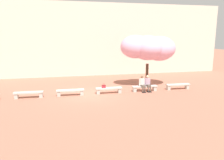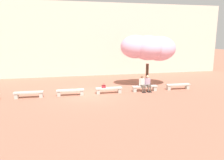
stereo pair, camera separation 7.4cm
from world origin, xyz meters
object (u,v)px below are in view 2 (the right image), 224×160
Objects in this scene: stone_bench_east_end at (145,87)px; stone_bench_near_east at (109,89)px; person_seated_left at (142,83)px; person_seated_right at (148,83)px; stone_bench_center at (70,91)px; stone_bench_far_east at (178,86)px; handbag at (104,86)px; cherry_tree_main at (149,48)px; stone_bench_near_west at (29,94)px.

stone_bench_near_east is at bearing 180.00° from stone_bench_east_end.
person_seated_left is 0.47m from person_seated_right.
stone_bench_far_east is (8.81, 0.00, 0.00)m from stone_bench_center.
stone_bench_far_east is 6.01× the size of handbag.
person_seated_left is 1.00× the size of person_seated_right.
stone_bench_center is 1.00× the size of stone_bench_far_east.
cherry_tree_main is (-2.03, 1.65, 3.05)m from stone_bench_far_east.
cherry_tree_main is (0.67, 1.71, 2.66)m from person_seated_right.
person_seated_left is at bearing -1.13° from stone_bench_near_east.
person_seated_left is at bearing -166.90° from stone_bench_east_end.
stone_bench_east_end is 3.59m from cherry_tree_main.
handbag is at bearing 0.09° from stone_bench_center.
handbag is (-3.58, 0.06, -0.12)m from person_seated_right.
stone_bench_east_end is at bearing 0.00° from stone_bench_near_west.
stone_bench_east_end is (8.81, 0.00, 0.00)m from stone_bench_near_west.
handbag is 5.34m from cherry_tree_main.
person_seated_right is 0.27× the size of cherry_tree_main.
person_seated_left is 0.27× the size of cherry_tree_main.
stone_bench_center is 1.58× the size of person_seated_right.
stone_bench_near_east is 1.00× the size of stone_bench_east_end.
handbag is (2.53, 0.00, 0.27)m from stone_bench_center.
stone_bench_center is 0.42× the size of cherry_tree_main.
stone_bench_near_west is 11.75m from stone_bench_far_east.
stone_bench_far_east is 1.58× the size of person_seated_left.
stone_bench_far_east is 3.19m from person_seated_left.
stone_bench_east_end is 3.35m from handbag.
cherry_tree_main reaches higher than stone_bench_center.
person_seated_right is (0.24, -0.05, 0.39)m from stone_bench_east_end.
person_seated_left reaches higher than handbag.
stone_bench_near_east is 5.87m from stone_bench_far_east.
stone_bench_center is 8.81m from stone_bench_far_east.
person_seated_right reaches higher than stone_bench_near_east.
stone_bench_far_east is at bearing -0.03° from handbag.
handbag is (-6.28, 0.00, 0.27)m from stone_bench_far_east.
person_seated_left is (5.64, -0.05, 0.39)m from stone_bench_center.
stone_bench_far_east is at bearing -39.23° from cherry_tree_main.
person_seated_left is 3.11m from handbag.
person_seated_left is at bearing -179.04° from stone_bench_far_east.
person_seated_left is (2.71, -0.05, 0.39)m from stone_bench_near_east.
person_seated_right reaches higher than handbag.
cherry_tree_main is (6.78, 1.65, 3.05)m from stone_bench_center.
person_seated_right is at bearing -0.92° from handbag.
stone_bench_near_west and stone_bench_east_end have the same top height.
person_seated_left is (-3.17, -0.05, 0.39)m from stone_bench_far_east.
person_seated_right is at bearing -0.34° from stone_bench_near_west.
stone_bench_east_end is at bearing -0.07° from handbag.
stone_bench_near_east is at bearing 180.00° from stone_bench_far_east.
stone_bench_east_end is at bearing 167.46° from person_seated_right.
stone_bench_near_east is (5.87, 0.00, 0.00)m from stone_bench_near_west.
cherry_tree_main reaches higher than person_seated_right.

